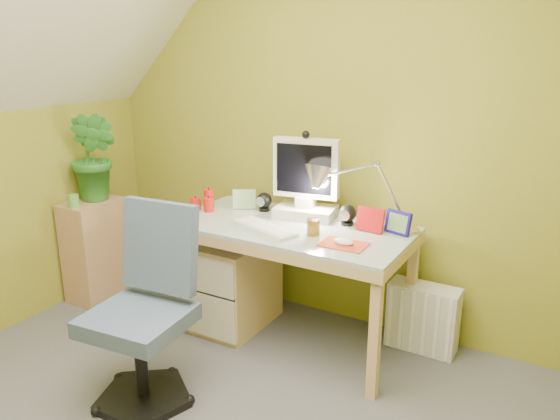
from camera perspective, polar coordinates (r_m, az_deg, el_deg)
The scene contains 19 objects.
wall_back at distance 3.27m, azimuth 5.31°, elevation 8.58°, with size 3.20×0.01×2.40m, color olive.
desk at distance 3.16m, azimuth 1.08°, elevation -7.69°, with size 1.32×0.66×0.71m, color tan, non-canonical shape.
monitor at distance 3.12m, azimuth 2.74°, elevation 3.44°, with size 0.34×0.20×0.47m, color silver, non-canonical shape.
speaker_left at distance 3.28m, azimuth -1.67°, elevation 0.86°, with size 0.09×0.09×0.11m, color black, non-canonical shape.
speaker_right at distance 3.04m, azimuth 7.05°, elevation -0.52°, with size 0.10×0.10×0.12m, color black, non-canonical shape.
keyboard at distance 2.95m, azimuth -1.56°, elevation -1.92°, with size 0.40×0.13×0.02m, color white.
mousepad at distance 2.76m, azimuth 6.65°, elevation -3.59°, with size 0.23×0.16×0.01m, color #C7401F.
mouse at distance 2.75m, azimuth 6.66°, elevation -3.30°, with size 0.11×0.07×0.04m, color white.
amber_tumbler at distance 2.87m, azimuth 3.50°, elevation -1.78°, with size 0.07×0.07×0.09m, color brown.
candle_cluster at distance 3.34m, azimuth -7.86°, elevation 1.04°, with size 0.15×0.13×0.11m, color red, non-canonical shape.
photo_frame_red at distance 2.95m, azimuth 9.42°, elevation -1.02°, with size 0.15×0.02×0.13m, color red.
photo_frame_blue at distance 2.94m, azimuth 12.24°, elevation -1.29°, with size 0.15×0.02×0.12m, color navy.
photo_frame_green at distance 3.33m, azimuth -3.76°, elevation 1.15°, with size 0.14×0.02×0.12m, color #96BB80.
desk_lamp at distance 2.94m, azimuth 10.58°, elevation 3.08°, with size 0.51×0.22×0.55m, color #B3B4B8, non-canonical shape.
side_ledge at distance 3.90m, azimuth -18.68°, elevation -3.96°, with size 0.25×0.39×0.68m, color #AC7B5A.
potted_plant at distance 3.74m, azimuth -18.80°, elevation 5.31°, with size 0.32×0.26×0.59m, color #2D7426.
green_cup at distance 3.68m, azimuth -20.75°, elevation 0.86°, with size 0.07×0.07×0.08m, color #5EA946.
task_chair at distance 2.67m, azimuth -14.67°, elevation -10.88°, with size 0.50×0.50×0.90m, color #42526D, non-canonical shape.
radiator at distance 3.24m, azimuth 14.69°, elevation -10.82°, with size 0.39×0.15×0.39m, color silver.
Camera 1 is at (1.34, -1.34, 1.68)m, focal length 35.00 mm.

